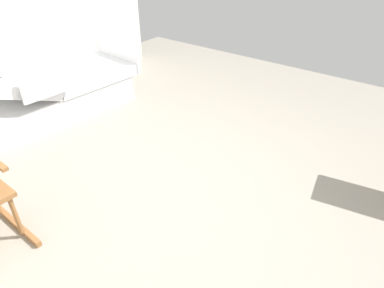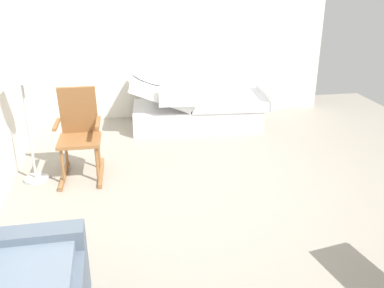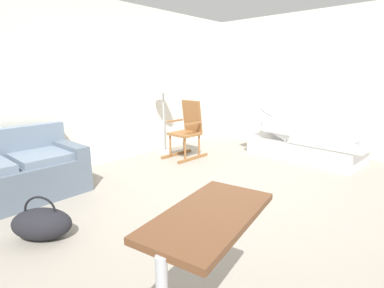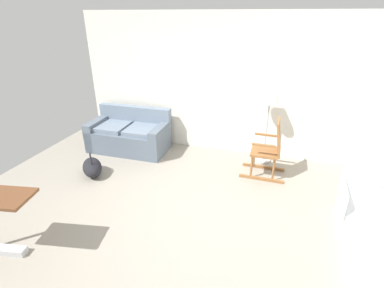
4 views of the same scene
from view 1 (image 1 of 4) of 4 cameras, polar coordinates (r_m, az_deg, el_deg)
ground_plane at (r=3.33m, az=-1.01°, el=-6.57°), size 7.35×7.35×0.00m
hospital_bed at (r=4.80m, az=-22.26°, el=8.14°), size 1.12×2.17×0.95m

